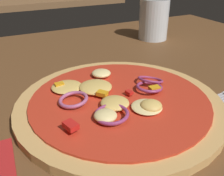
{
  "coord_description": "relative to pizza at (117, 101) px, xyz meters",
  "views": [
    {
      "loc": [
        -0.11,
        -0.28,
        0.23
      ],
      "look_at": [
        0.04,
        0.02,
        0.05
      ],
      "focal_mm": 40.58,
      "sensor_mm": 36.0,
      "label": 1
    }
  ],
  "objects": [
    {
      "name": "pizza",
      "position": [
        0.0,
        0.0,
        0.0
      ],
      "size": [
        0.3,
        0.3,
        0.03
      ],
      "color": "tan",
      "rests_on": "dining_table"
    },
    {
      "name": "dining_table",
      "position": [
        -0.04,
        -0.0,
        -0.02
      ],
      "size": [
        1.18,
        0.92,
        0.03
      ],
      "color": "brown",
      "rests_on": "ground"
    },
    {
      "name": "beer_glass",
      "position": [
        0.24,
        0.26,
        0.04
      ],
      "size": [
        0.08,
        0.08,
        0.1
      ],
      "color": "silver",
      "rests_on": "dining_table"
    }
  ]
}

